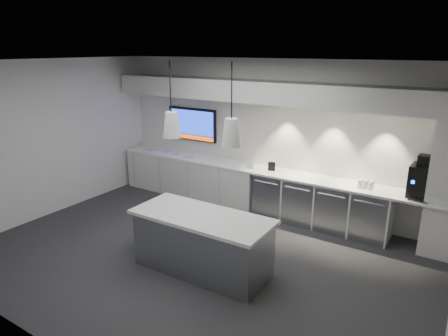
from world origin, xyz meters
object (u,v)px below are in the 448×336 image
Objects in this scene: island at (202,242)px; coffee_machine at (423,180)px; wall_tv at (192,124)px; bin at (147,232)px.

island is 3.62m from coffee_machine.
wall_tv is 4.76m from coffee_machine.
wall_tv reaches higher than island.
island is 4.80× the size of bin.
wall_tv is 0.60× the size of island.
bin is (0.93, -2.57, -1.34)m from wall_tv.
coffee_machine is at bearing 31.36° from bin.
wall_tv is 2.87× the size of bin.
coffee_machine is (4.74, -0.25, -0.38)m from wall_tv.
coffee_machine is at bearing 43.63° from island.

